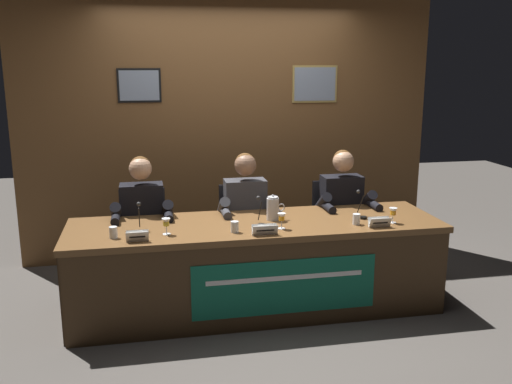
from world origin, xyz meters
The scene contains 22 objects.
ground_plane centered at (0.00, 0.00, 0.00)m, with size 12.00×12.00×0.00m, color #4C4742.
wall_back_panelled centered at (0.00, 1.40, 1.30)m, with size 4.17×0.14×2.60m.
conference_table centered at (0.00, -0.11, 0.50)m, with size 2.97×0.86×0.73m.
chair_left centered at (-0.89, 0.61, 0.43)m, with size 0.44×0.45×0.89m.
panelist_left centered at (-0.89, 0.41, 0.70)m, with size 0.51×0.48×1.21m.
nameplate_left centered at (-0.93, -0.31, 0.77)m, with size 0.16×0.06×0.08m.
juice_glass_left centered at (-0.72, -0.18, 0.81)m, with size 0.06×0.06×0.12m.
water_cup_left centered at (-1.10, -0.20, 0.77)m, with size 0.06×0.06×0.08m.
microphone_left centered at (-0.91, -0.09, 0.80)m, with size 0.06×0.17×0.22m.
chair_center centered at (0.00, 0.61, 0.43)m, with size 0.44×0.45×0.89m.
panelist_center centered at (0.00, 0.41, 0.70)m, with size 0.51×0.48×1.21m.
nameplate_center centered at (0.00, -0.34, 0.77)m, with size 0.19×0.06×0.08m.
juice_glass_center centered at (0.16, -0.21, 0.81)m, with size 0.06×0.06×0.12m.
water_cup_center centered at (-0.21, -0.23, 0.77)m, with size 0.06×0.06×0.08m.
microphone_center centered at (0.02, -0.08, 0.80)m, with size 0.06×0.17×0.22m.
chair_right centered at (0.89, 0.61, 0.43)m, with size 0.44×0.45×0.89m.
panelist_right centered at (0.89, 0.41, 0.70)m, with size 0.51×0.48×1.21m.
nameplate_right centered at (0.91, -0.31, 0.77)m, with size 0.17×0.06×0.08m.
juice_glass_right centered at (1.07, -0.23, 0.81)m, with size 0.06×0.06×0.12m.
water_cup_right centered at (0.77, -0.21, 0.77)m, with size 0.06×0.06×0.08m.
microphone_right centered at (0.88, -0.03, 0.80)m, with size 0.06×0.17×0.22m.
water_pitcher_central centered at (0.15, 0.05, 0.82)m, with size 0.15×0.10×0.21m.
Camera 1 is at (-0.84, -4.23, 1.98)m, focal length 39.42 mm.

